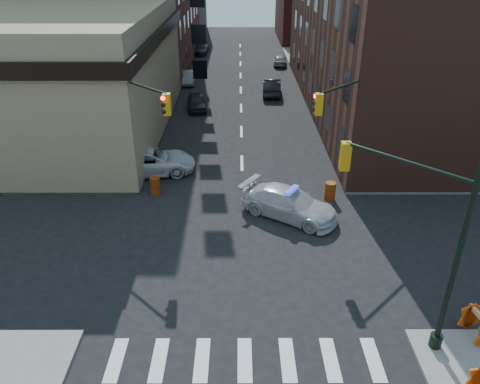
{
  "coord_description": "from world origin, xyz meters",
  "views": [
    {
      "loc": [
        -0.19,
        -18.53,
        12.8
      ],
      "look_at": [
        -0.15,
        1.65,
        2.2
      ],
      "focal_mm": 35.0,
      "sensor_mm": 36.0,
      "label": 1
    }
  ],
  "objects_px": {
    "parked_car_enear": "(272,87)",
    "pickup": "(150,162)",
    "barrel_road": "(330,191)",
    "pedestrian_a": "(93,174)",
    "pedestrian_b": "(35,164)",
    "parked_car_wfar": "(188,77)",
    "barricade_se_a": "(479,325)",
    "police_car": "(289,204)",
    "barricade_nw_a": "(100,167)",
    "barrel_bank": "(155,186)",
    "parked_car_wnear": "(197,102)"
  },
  "relations": [
    {
      "from": "parked_car_enear",
      "to": "pickup",
      "type": "bearing_deg",
      "value": 67.05
    },
    {
      "from": "barrel_road",
      "to": "pedestrian_a",
      "type": "bearing_deg",
      "value": 175.4
    },
    {
      "from": "parked_car_enear",
      "to": "pedestrian_b",
      "type": "height_order",
      "value": "pedestrian_b"
    },
    {
      "from": "parked_car_wfar",
      "to": "barricade_se_a",
      "type": "distance_m",
      "value": 38.95
    },
    {
      "from": "parked_car_wfar",
      "to": "pedestrian_b",
      "type": "xyz_separation_m",
      "value": [
        -7.15,
        -23.0,
        0.38
      ]
    },
    {
      "from": "police_car",
      "to": "pickup",
      "type": "xyz_separation_m",
      "value": [
        -8.27,
        5.46,
        0.01
      ]
    },
    {
      "from": "barrel_road",
      "to": "barricade_nw_a",
      "type": "xyz_separation_m",
      "value": [
        -13.82,
        3.1,
        0.12
      ]
    },
    {
      "from": "pedestrian_a",
      "to": "pedestrian_b",
      "type": "distance_m",
      "value": 4.27
    },
    {
      "from": "parked_car_enear",
      "to": "pedestrian_b",
      "type": "xyz_separation_m",
      "value": [
        -15.65,
        -18.82,
        0.24
      ]
    },
    {
      "from": "parked_car_enear",
      "to": "barricade_se_a",
      "type": "bearing_deg",
      "value": 102.95
    },
    {
      "from": "pickup",
      "to": "parked_car_enear",
      "type": "bearing_deg",
      "value": -34.96
    },
    {
      "from": "police_car",
      "to": "barricade_nw_a",
      "type": "relative_size",
      "value": 3.92
    },
    {
      "from": "parked_car_enear",
      "to": "barrel_road",
      "type": "relative_size",
      "value": 4.46
    },
    {
      "from": "police_car",
      "to": "pedestrian_a",
      "type": "bearing_deg",
      "value": 108.72
    },
    {
      "from": "parked_car_wfar",
      "to": "barricade_se_a",
      "type": "relative_size",
      "value": 3.01
    },
    {
      "from": "barrel_road",
      "to": "barricade_nw_a",
      "type": "bearing_deg",
      "value": 167.36
    },
    {
      "from": "barrel_bank",
      "to": "barricade_nw_a",
      "type": "relative_size",
      "value": 0.76
    },
    {
      "from": "police_car",
      "to": "barricade_se_a",
      "type": "xyz_separation_m",
      "value": [
        6.03,
        -8.83,
        -0.13
      ]
    },
    {
      "from": "parked_car_enear",
      "to": "police_car",
      "type": "bearing_deg",
      "value": 91.96
    },
    {
      "from": "pedestrian_a",
      "to": "barrel_road",
      "type": "height_order",
      "value": "pedestrian_a"
    },
    {
      "from": "parked_car_wnear",
      "to": "barricade_nw_a",
      "type": "bearing_deg",
      "value": -117.01
    },
    {
      "from": "pickup",
      "to": "pedestrian_a",
      "type": "height_order",
      "value": "pedestrian_a"
    },
    {
      "from": "parked_car_wfar",
      "to": "barrel_bank",
      "type": "height_order",
      "value": "parked_car_wfar"
    },
    {
      "from": "barricade_nw_a",
      "to": "parked_car_wfar",
      "type": "bearing_deg",
      "value": 85.8
    },
    {
      "from": "barricade_se_a",
      "to": "police_car",
      "type": "bearing_deg",
      "value": 22.77
    },
    {
      "from": "barricade_nw_a",
      "to": "police_car",
      "type": "bearing_deg",
      "value": -19.41
    },
    {
      "from": "pedestrian_b",
      "to": "pickup",
      "type": "bearing_deg",
      "value": -6.57
    },
    {
      "from": "police_car",
      "to": "parked_car_wfar",
      "type": "xyz_separation_m",
      "value": [
        -7.97,
        27.51,
        -0.13
      ]
    },
    {
      "from": "police_car",
      "to": "barrel_road",
      "type": "distance_m",
      "value": 3.12
    },
    {
      "from": "pedestrian_a",
      "to": "parked_car_wfar",
      "type": "bearing_deg",
      "value": 114.26
    },
    {
      "from": "police_car",
      "to": "parked_car_wnear",
      "type": "distance_m",
      "value": 19.68
    },
    {
      "from": "pickup",
      "to": "barrel_road",
      "type": "xyz_separation_m",
      "value": [
        10.77,
        -3.6,
        -0.25
      ]
    },
    {
      "from": "barrel_road",
      "to": "pickup",
      "type": "bearing_deg",
      "value": 161.53
    },
    {
      "from": "parked_car_enear",
      "to": "barrel_road",
      "type": "height_order",
      "value": "parked_car_enear"
    },
    {
      "from": "pedestrian_a",
      "to": "parked_car_wnear",
      "type": "bearing_deg",
      "value": 104.72
    },
    {
      "from": "pickup",
      "to": "barrel_bank",
      "type": "height_order",
      "value": "pickup"
    },
    {
      "from": "parked_car_wfar",
      "to": "parked_car_enear",
      "type": "height_order",
      "value": "parked_car_enear"
    },
    {
      "from": "barricade_se_a",
      "to": "pedestrian_b",
      "type": "bearing_deg",
      "value": 46.21
    },
    {
      "from": "pickup",
      "to": "pedestrian_a",
      "type": "xyz_separation_m",
      "value": [
        -2.88,
        -2.5,
        0.3
      ]
    },
    {
      "from": "parked_car_wnear",
      "to": "barricade_se_a",
      "type": "relative_size",
      "value": 3.09
    },
    {
      "from": "pickup",
      "to": "barrel_road",
      "type": "relative_size",
      "value": 5.27
    },
    {
      "from": "police_car",
      "to": "barrel_road",
      "type": "xyz_separation_m",
      "value": [
        2.5,
        1.86,
        -0.24
      ]
    },
    {
      "from": "police_car",
      "to": "parked_car_enear",
      "type": "bearing_deg",
      "value": 32.28
    },
    {
      "from": "pedestrian_a",
      "to": "barrel_road",
      "type": "distance_m",
      "value": 13.7
    },
    {
      "from": "parked_car_enear",
      "to": "parked_car_wnear",
      "type": "bearing_deg",
      "value": 37.58
    },
    {
      "from": "pickup",
      "to": "barrel_bank",
      "type": "relative_size",
      "value": 5.44
    },
    {
      "from": "police_car",
      "to": "barricade_se_a",
      "type": "distance_m",
      "value": 10.7
    },
    {
      "from": "parked_car_wnear",
      "to": "barrel_road",
      "type": "distance_m",
      "value": 18.97
    },
    {
      "from": "parked_car_wfar",
      "to": "parked_car_enear",
      "type": "relative_size",
      "value": 0.82
    },
    {
      "from": "parked_car_wnear",
      "to": "barrel_bank",
      "type": "distance_m",
      "value": 16.1
    }
  ]
}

